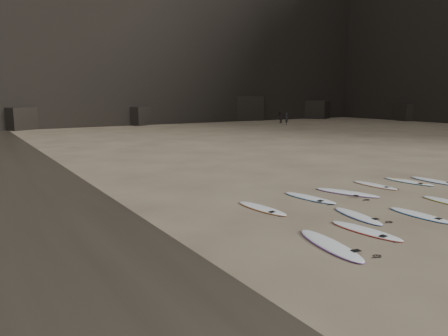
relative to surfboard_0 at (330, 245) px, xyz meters
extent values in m
plane|color=#897559|center=(3.74, 1.11, -0.05)|extent=(240.00, 240.00, 0.00)
cube|color=black|center=(11.74, 46.11, 1.11)|extent=(4.23, 4.46, 2.33)
cube|color=black|center=(28.74, 47.11, 1.75)|extent=(5.95, 5.19, 3.59)
cube|color=black|center=(41.74, 45.11, 1.39)|extent=(5.31, 5.56, 2.88)
cube|color=black|center=(49.74, 33.11, 1.16)|extent=(4.39, 4.01, 2.41)
cube|color=black|center=(-2.26, 46.11, 1.20)|extent=(4.49, 4.76, 2.49)
ellipsoid|color=white|center=(0.00, 0.00, 0.00)|extent=(1.18, 2.82, 0.10)
ellipsoid|color=white|center=(1.78, 0.34, -0.01)|extent=(0.80, 2.45, 0.09)
ellipsoid|color=white|center=(2.81, 1.55, -0.01)|extent=(0.93, 2.36, 0.08)
ellipsoid|color=white|center=(4.64, 0.54, -0.01)|extent=(0.58, 2.32, 0.08)
ellipsoid|color=white|center=(0.70, 3.98, -0.01)|extent=(0.80, 2.41, 0.09)
ellipsoid|color=white|center=(3.20, 4.26, -0.01)|extent=(0.91, 2.51, 0.09)
ellipsoid|color=white|center=(5.09, 4.13, 0.00)|extent=(1.54, 2.73, 0.10)
ellipsoid|color=white|center=(7.25, 4.52, -0.01)|extent=(0.63, 2.28, 0.08)
ellipsoid|color=white|center=(9.22, 4.24, -0.01)|extent=(0.81, 2.43, 0.09)
ellipsoid|color=white|center=(10.34, 3.71, -0.01)|extent=(0.67, 2.44, 0.09)
imported|color=black|center=(28.42, 35.98, 0.71)|extent=(0.61, 0.66, 1.52)
imported|color=black|center=(29.51, 38.77, 0.78)|extent=(1.02, 1.00, 1.65)
camera|label=1|loc=(-8.20, -7.93, 3.96)|focal=35.00mm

